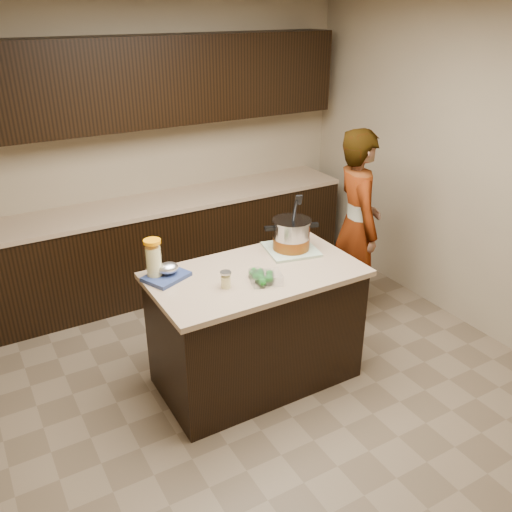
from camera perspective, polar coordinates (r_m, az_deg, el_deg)
The scene contains 13 objects.
ground_plane at distance 4.20m, azimuth -0.00°, elevation -12.66°, with size 4.00×4.00×0.00m, color brown.
room_shell at distance 3.43m, azimuth -0.00°, elevation 10.56°, with size 4.04×4.04×2.72m.
back_cabinets at distance 5.17m, azimuth -9.77°, elevation 6.37°, with size 3.60×0.63×2.33m.
island at distance 3.94m, azimuth -0.00°, elevation -7.47°, with size 1.46×0.81×0.90m.
dish_towel at distance 4.04m, azimuth 3.70°, elevation 0.70°, with size 0.36×0.36×0.02m, color #6B9262.
stock_pot at distance 3.99m, azimuth 3.74°, elevation 2.08°, with size 0.39×0.36×0.41m.
lemonade_pitcher at distance 3.64m, azimuth -10.71°, elevation -0.52°, with size 0.14×0.14×0.28m.
mason_jar at distance 3.50m, azimuth -3.20°, elevation -2.54°, with size 0.08×0.08×0.12m.
broccoli_tub_left at distance 3.58m, azimuth 0.95°, elevation -2.31°, with size 0.14×0.14×0.06m.
broccoli_tub_right at distance 3.64m, azimuth 0.01°, elevation -1.88°, with size 0.14×0.14×0.05m.
broccoli_tub_rect at distance 3.56m, azimuth 1.09°, elevation -2.40°, with size 0.23×0.19×0.07m.
blue_tray at distance 3.67m, azimuth -9.34°, elevation -1.82°, with size 0.34×0.31×0.10m.
person at distance 4.71m, azimuth 10.55°, elevation 3.08°, with size 0.61×0.40×1.68m, color gray.
Camera 1 is at (-1.66, -2.87, 2.59)m, focal length 38.00 mm.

